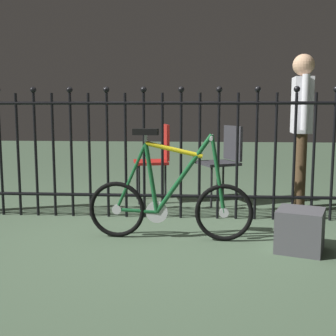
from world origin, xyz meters
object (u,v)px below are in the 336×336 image
object	(u,v)px
chair_red	(158,155)
bicycle	(169,200)
person_visitor	(301,118)
display_crate	(300,230)
chair_charcoal	(224,157)

from	to	relation	value
chair_red	bicycle	bearing A→B (deg)	-80.99
person_visitor	display_crate	world-z (taller)	person_visitor
chair_charcoal	chair_red	xyz separation A→B (m)	(-0.75, 0.05, 0.00)
chair_charcoal	bicycle	bearing A→B (deg)	-110.35
chair_red	display_crate	bearing A→B (deg)	-53.88
chair_charcoal	display_crate	distance (m)	1.73
person_visitor	chair_red	bearing A→B (deg)	168.92
display_crate	person_visitor	bearing A→B (deg)	78.26
chair_red	display_crate	distance (m)	2.11
bicycle	chair_charcoal	distance (m)	1.50
bicycle	person_visitor	size ratio (longest dim) A/B	0.84
bicycle	person_visitor	xyz separation A→B (m)	(1.28, 1.15, 0.63)
person_visitor	display_crate	xyz separation A→B (m)	(-0.29, -1.38, -0.79)
chair_charcoal	display_crate	bearing A→B (deg)	-73.59
chair_red	person_visitor	distance (m)	1.60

